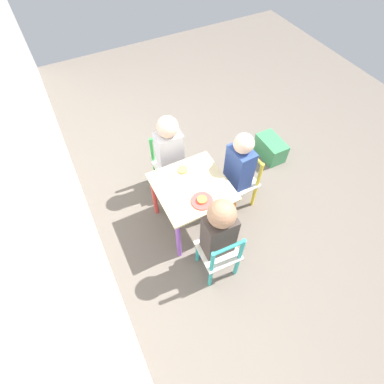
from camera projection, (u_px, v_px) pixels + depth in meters
ground_plane at (192, 221)px, 2.52m from camera, size 6.00×6.00×0.00m
house_wall at (31, 133)px, 1.26m from camera, size 6.00×0.06×2.60m
kids_table at (192, 193)px, 2.19m from camera, size 0.51×0.51×0.49m
chair_green at (169, 164)px, 2.56m from camera, size 0.27×0.27×0.52m
chair_teal at (220, 254)px, 2.06m from camera, size 0.27×0.27×0.52m
chair_yellow at (241, 181)px, 2.45m from camera, size 0.27×0.27×0.52m
child_right at (170, 151)px, 2.35m from camera, size 0.22×0.20×0.79m
child_left at (218, 231)px, 1.91m from camera, size 0.22×0.21×0.80m
child_front at (238, 168)px, 2.27m from camera, size 0.21×0.21×0.78m
plate_right at (183, 171)px, 2.20m from camera, size 0.17×0.17×0.03m
plate_left at (202, 201)px, 2.04m from camera, size 0.15×0.15×0.03m
storage_bin at (271, 148)px, 2.89m from camera, size 0.30×0.18×0.20m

